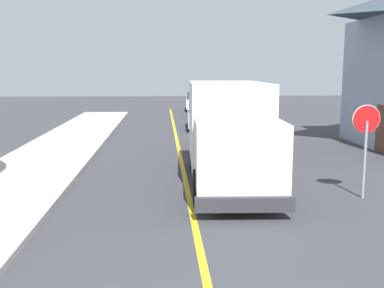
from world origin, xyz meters
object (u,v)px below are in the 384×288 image
at_px(parked_car_near, 218,132).
at_px(box_truck, 229,128).
at_px(parked_car_mid, 202,116).
at_px(parked_car_far, 203,107).
at_px(parked_car_furthest, 196,102).
at_px(stop_sign, 366,133).

bearing_deg(parked_car_near, box_truck, -93.88).
xyz_separation_m(parked_car_mid, parked_car_far, (0.69, 7.05, 0.00)).
bearing_deg(parked_car_mid, parked_car_near, -89.42).
xyz_separation_m(parked_car_far, parked_car_furthest, (-0.12, 5.89, 0.00)).
bearing_deg(parked_car_near, stop_sign, -69.76).
relative_size(box_truck, stop_sign, 2.74).
bearing_deg(parked_car_furthest, parked_car_mid, -92.55).
xyz_separation_m(parked_car_mid, stop_sign, (3.20, -15.77, 1.06)).
distance_m(parked_car_near, parked_car_furthest, 20.24).
bearing_deg(stop_sign, parked_car_far, 96.27).
distance_m(box_truck, parked_car_furthest, 26.72).
height_order(box_truck, parked_car_mid, box_truck).
bearing_deg(box_truck, stop_sign, -29.57).
distance_m(parked_car_near, stop_sign, 9.10).
bearing_deg(stop_sign, box_truck, 150.43).
xyz_separation_m(box_truck, parked_car_far, (1.06, 20.80, -0.97)).
height_order(box_truck, parked_car_far, box_truck).
height_order(parked_car_near, parked_car_mid, same).
bearing_deg(stop_sign, parked_car_near, 110.24).
bearing_deg(parked_car_near, parked_car_furthest, 88.58).
height_order(box_truck, stop_sign, box_truck).
height_order(parked_car_mid, parked_car_far, same).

